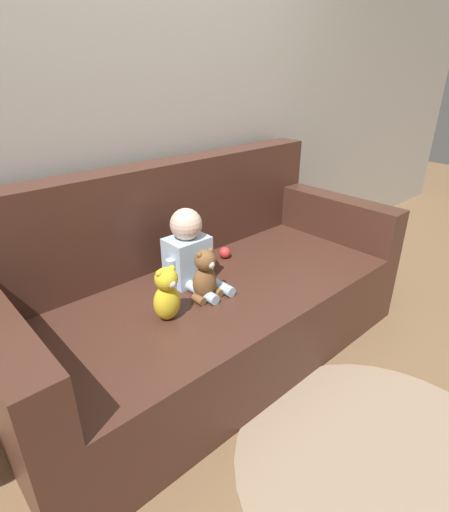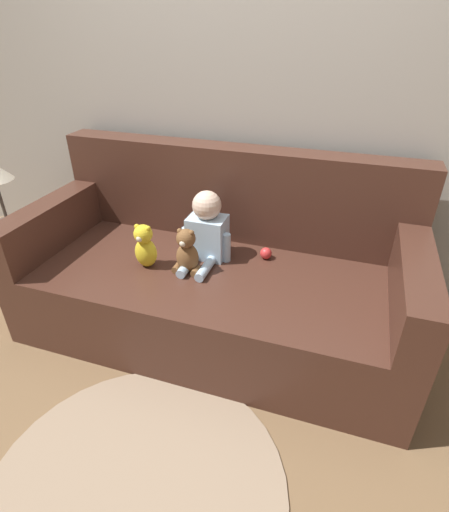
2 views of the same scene
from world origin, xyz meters
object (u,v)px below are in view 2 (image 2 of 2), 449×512
person_baby (206,230)px  side_table (0,196)px  couch (217,276)px  teddy_bear_brown (187,252)px  plush_toy_side (145,246)px  toy_ball (266,253)px

person_baby → side_table: side_table is taller
couch → teddy_bear_brown: 0.30m
side_table → person_baby: bearing=5.9°
couch → person_baby: (-0.07, 0.02, 0.28)m
person_baby → plush_toy_side: (-0.28, -0.20, -0.04)m
person_baby → toy_ball: 0.37m
couch → person_baby: size_ratio=5.46×
plush_toy_side → side_table: bearing=176.1°
couch → plush_toy_side: (-0.36, -0.18, 0.24)m
person_baby → couch: bearing=-19.2°
couch → plush_toy_side: 0.46m
person_baby → plush_toy_side: size_ratio=1.55×
couch → teddy_bear_brown: couch is taller
teddy_bear_brown → plush_toy_side: (-0.24, -0.02, 0.01)m
couch → toy_ball: 0.32m
couch → plush_toy_side: bearing=-153.3°
person_baby → toy_ball: person_baby is taller
teddy_bear_brown → plush_toy_side: size_ratio=1.00×
toy_ball → side_table: (-1.64, -0.22, 0.22)m
plush_toy_side → person_baby: bearing=35.7°
teddy_bear_brown → plush_toy_side: same height
couch → toy_ball: size_ratio=32.18×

